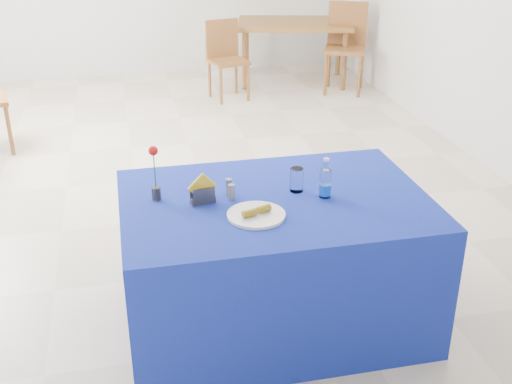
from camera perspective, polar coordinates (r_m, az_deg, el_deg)
floor at (r=5.53m, az=-5.01°, el=1.53°), size 7.00×7.00×0.00m
plate at (r=3.15m, az=0.01°, el=-2.06°), size 0.29×0.29×0.01m
drinking_glass at (r=3.40m, az=3.63°, el=1.09°), size 0.07×0.07×0.13m
salt_shaker at (r=3.31m, az=-2.18°, el=-0.00°), size 0.03×0.03×0.08m
pepper_shaker at (r=3.37m, az=-2.42°, el=0.50°), size 0.03×0.03×0.08m
blue_table at (r=3.52m, az=1.63°, el=-6.11°), size 1.60×1.10×0.76m
water_bottle at (r=3.35m, az=6.18°, el=0.71°), size 0.07×0.07×0.21m
napkin_holder at (r=3.28m, az=-4.78°, el=-0.19°), size 0.15×0.08×0.16m
rose_vase at (r=3.30m, az=-8.98°, el=1.58°), size 0.05×0.05×0.30m
oak_table at (r=8.17m, az=3.40°, el=14.34°), size 1.54×1.18×0.76m
chair_bg_left at (r=7.55m, az=-2.73°, el=12.17°), size 0.48×0.48×0.89m
chair_bg_right at (r=7.90m, az=8.01°, el=13.18°), size 0.61×0.61×1.03m
banana_pieces at (r=3.13m, az=0.08°, el=-1.69°), size 0.16×0.09×0.04m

